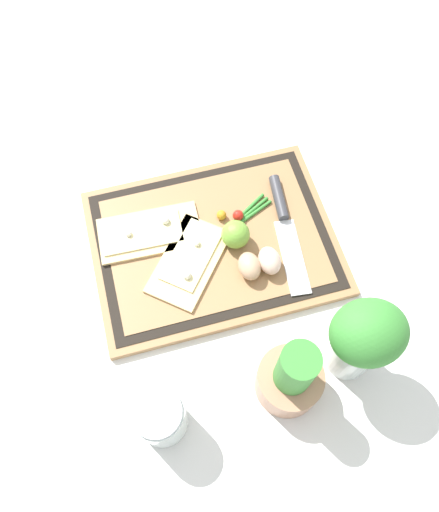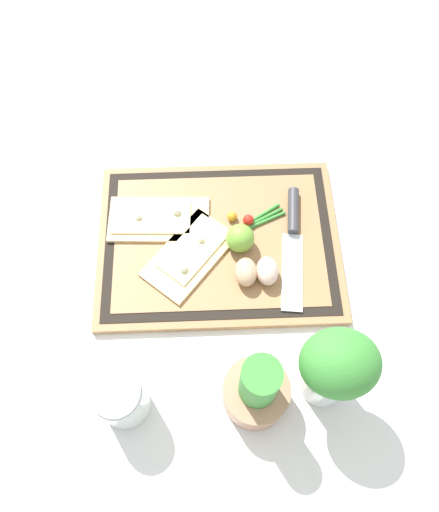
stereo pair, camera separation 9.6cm
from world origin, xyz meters
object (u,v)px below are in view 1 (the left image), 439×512
herb_pot (291,378)px  lime (236,234)px  egg_pink (269,261)px  cherry_tomato_yellow (221,215)px  sauce_jar (161,418)px  egg_brown (249,266)px  pizza_slice_near (148,232)px  knife (283,214)px  herb_glass (363,339)px  cherry_tomato_red (238,215)px  pizza_slice_far (190,260)px

herb_pot → lime: bearing=-87.9°
egg_pink → cherry_tomato_yellow: 0.14m
sauce_jar → cherry_tomato_yellow: bearing=-119.4°
egg_brown → cherry_tomato_yellow: (0.02, -0.13, -0.01)m
cherry_tomato_yellow → pizza_slice_near: bearing=-1.1°
knife → egg_pink: 0.12m
herb_glass → egg_pink: bearing=-68.4°
cherry_tomato_yellow → egg_brown: bearing=98.8°
sauce_jar → pizza_slice_near: bearing=-97.8°
sauce_jar → herb_glass: 0.35m
herb_pot → sauce_jar: 0.22m
knife → herb_pot: (0.10, 0.32, 0.04)m
herb_pot → herb_glass: herb_glass is taller
cherry_tomato_yellow → lime: bearing=101.5°
lime → herb_pot: bearing=92.1°
cherry_tomato_yellow → herb_glass: herb_glass is taller
herb_pot → herb_glass: size_ratio=0.90×
sauce_jar → lime: bearing=-125.6°
herb_glass → egg_brown: bearing=-59.3°
egg_pink → cherry_tomato_red: size_ratio=2.58×
cherry_tomato_red → cherry_tomato_yellow: size_ratio=1.11×
cherry_tomato_yellow → knife: bearing=166.5°
herb_pot → knife: bearing=-106.8°
pizza_slice_near → cherry_tomato_yellow: size_ratio=10.33×
knife → herb_pot: 0.34m
knife → sauce_jar: sauce_jar is taller
sauce_jar → egg_brown: bearing=-134.0°
pizza_slice_near → herb_pot: size_ratio=1.09×
sauce_jar → herb_glass: herb_glass is taller
lime → herb_pot: herb_pot is taller
pizza_slice_far → cherry_tomato_red: pizza_slice_far is taller
pizza_slice_far → egg_pink: bearing=161.4°
knife → egg_brown: bearing=44.6°
knife → pizza_slice_far: bearing=13.5°
pizza_slice_near → knife: 0.27m
pizza_slice_near → lime: (-0.16, 0.06, 0.02)m
egg_pink → herb_pot: bearing=80.6°
pizza_slice_near → egg_brown: 0.22m
herb_pot → sauce_jar: herb_pot is taller
herb_pot → sauce_jar: size_ratio=1.65×
knife → pizza_slice_near: bearing=-6.7°
cherry_tomato_red → herb_pot: size_ratio=0.12×
egg_brown → cherry_tomato_red: 0.12m
egg_pink → lime: 0.08m
pizza_slice_far → lime: 0.10m
egg_brown → egg_pink: size_ratio=1.00×
pizza_slice_near → lime: bearing=159.1°
egg_pink → lime: (0.05, -0.07, 0.01)m
pizza_slice_far → sauce_jar: 0.30m
cherry_tomato_yellow → herb_glass: bearing=113.0°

